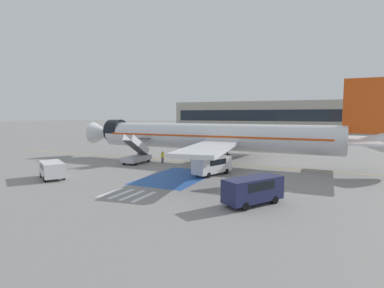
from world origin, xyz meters
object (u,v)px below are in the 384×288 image
Objects in this scene: boarding_stairs_forward at (137,156)px; service_van_1 at (52,169)px; service_van_0 at (253,188)px; ground_crew_1 at (192,159)px; ground_crew_0 at (162,156)px; terminal_building at (303,117)px; airliner at (214,137)px; service_van_2 at (212,164)px; fuel_tanker at (289,140)px.

boarding_stairs_forward is 1.10× the size of service_van_1.
service_van_0 reaches higher than ground_crew_1.
service_van_1 reaches higher than ground_crew_0.
terminal_building reaches higher than boarding_stairs_forward.
airliner reaches higher than ground_crew_0.
boarding_stairs_forward reaches higher than service_van_0.
boarding_stairs_forward reaches higher than service_van_2.
service_van_1 is 2.72× the size of ground_crew_0.
boarding_stairs_forward is 0.58× the size of fuel_tanker.
service_van_1 is at bearing 145.41° from fuel_tanker.
terminal_building reaches higher than airliner.
service_van_2 is 3.08× the size of ground_crew_1.
terminal_building is (19.04, 100.65, 5.10)m from service_van_1.
terminal_building is (3.61, 91.42, 4.97)m from service_van_2.
service_van_2 is 91.63m from terminal_building.
terminal_building is (-1.40, 58.66, 4.55)m from fuel_tanker.
service_van_1 is (-2.43, -12.70, 0.10)m from boarding_stairs_forward.
airliner is at bearing -12.95° from ground_crew_0.
ground_crew_1 is at bearing 162.09° from service_van_0.
service_van_2 is 0.05× the size of terminal_building.
service_van_0 is 1.11× the size of service_van_1.
airliner is at bearing 154.39° from fuel_tanker.
service_van_1 reaches higher than ground_crew_1.
service_van_2 is at bearing -14.52° from boarding_stairs_forward.
service_van_0 is at bearing 120.86° from service_van_1.
airliner is at bearing 151.49° from service_van_0.
service_van_2 is at bearing -161.18° from airliner.
boarding_stairs_forward is 3.00× the size of ground_crew_0.
airliner is 9.51× the size of service_van_1.
service_van_0 is 0.94× the size of service_van_2.
ground_crew_1 is at bearing 173.21° from service_van_1.
service_van_0 reaches higher than service_van_2.
service_van_1 is (-20.44, -41.99, -0.55)m from fuel_tanker.
airliner reaches higher than fuel_tanker.
service_van_1 is 17.98m from service_van_2.
ground_crew_1 is at bearing 156.03° from service_van_2.
fuel_tanker reaches higher than service_van_1.
service_van_2 is 6.28m from ground_crew_1.
ground_crew_0 is (-16.65, 14.81, -0.28)m from service_van_0.
service_van_1 is 102.56m from terminal_building.
terminal_building is (16.61, 87.95, 5.20)m from boarding_stairs_forward.
service_van_0 is 18.16m from ground_crew_1.
service_van_0 is 101.27m from terminal_building.
ground_crew_0 is at bearing 111.39° from airliner.
boarding_stairs_forward reaches higher than fuel_tanker.
airliner is at bearing 128.48° from service_van_2.
terminal_building reaches higher than fuel_tanker.
boarding_stairs_forward is at bearing -100.70° from terminal_building.
service_van_1 is at bearing -145.86° from ground_crew_0.
fuel_tanker is 33.15m from service_van_2.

